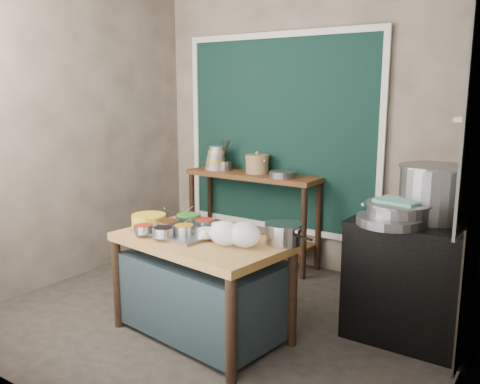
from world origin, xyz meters
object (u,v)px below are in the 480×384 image
Objects in this scene: back_counter at (252,218)px; stock_pot at (433,193)px; utensil_cup at (224,165)px; ceramic_crock at (257,165)px; condiment_tray at (179,231)px; saucepan at (283,234)px; steamer at (398,213)px; prep_table at (201,287)px; stove_block at (417,281)px; yellow_basin at (149,221)px.

stock_pot is at bearing -18.78° from back_counter.
ceramic_crock is (0.40, 0.03, 0.04)m from utensil_cup.
saucepan is (0.77, 0.20, 0.06)m from condiment_tray.
stock_pot is 1.11× the size of steamer.
prep_table is 1.57m from stove_block.
steamer is at bearing -126.37° from stock_pot.
stock_pot is at bearing 58.83° from saucepan.
stock_pot is (0.05, 0.07, 0.65)m from stove_block.
yellow_basin is (-1.82, -0.88, 0.38)m from stove_block.
prep_table is at bearing -145.78° from stove_block.
prep_table is at bearing -69.61° from back_counter.
back_counter is 5.68× the size of ceramic_crock.
ceramic_crock is 0.56× the size of steamer.
steamer is (-0.12, -0.17, 0.53)m from stove_block.
condiment_tray is (-0.21, 0.01, 0.39)m from prep_table.
back_counter is at bearing -139.35° from ceramic_crock.
condiment_tray is at bearing -150.07° from stove_block.
stove_block is 0.57m from steamer.
stove_block is at bearing 54.82° from steamer.
ceramic_crock is 0.51× the size of stock_pot.
prep_table is 0.75m from saucepan.
stock_pot reaches higher than back_counter.
stock_pot is at bearing 53.63° from steamer.
back_counter is 2.05m from steamer.
utensil_cup is (-0.96, 1.61, 0.63)m from prep_table.
stock_pot is 0.31m from steamer.
back_counter is 2.87× the size of stock_pot.
ceramic_crock is (-0.56, 1.65, 0.66)m from prep_table.
utensil_cup is at bearing -175.16° from ceramic_crock.
back_counter is 1.61× the size of stove_block.
stove_block is 2.44m from utensil_cup.
yellow_basin reaches higher than stove_block.
prep_table is 1.50m from steamer.
stock_pot reaches higher than stove_block.
prep_table is 2.76× the size of steamer.
prep_table is 1.80m from stock_pot.
yellow_basin is at bearing -154.24° from stove_block.
prep_table is at bearing -59.22° from utensil_cup.
stove_block is at bearing -21.02° from back_counter.
ceramic_crock is (-1.12, 1.43, 0.21)m from saucepan.
prep_table is at bearing -142.58° from saucepan.
prep_table is 0.44m from condiment_tray.
condiment_tray is 2.33× the size of ceramic_crock.
saucepan reaches higher than prep_table.
prep_table is 2.10× the size of condiment_tray.
back_counter is (-0.60, 1.61, 0.10)m from prep_table.
stock_pot is (1.57, 0.94, 0.31)m from condiment_tray.
back_counter is 2.15m from stock_pot.
utensil_cup is at bearing 114.99° from condiment_tray.
back_counter reaches higher than prep_table.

